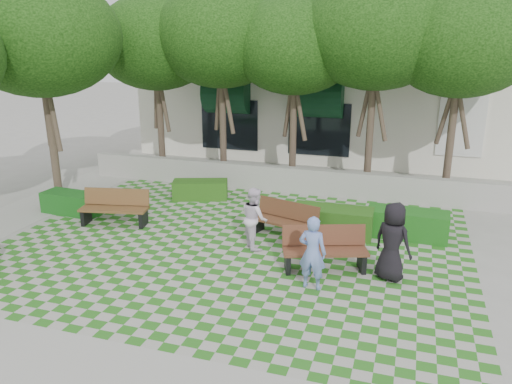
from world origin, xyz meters
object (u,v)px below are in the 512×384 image
(hedge_midright, at_px, (332,221))
(hedge_west, at_px, (72,203))
(bench_east, at_px, (325,250))
(hedge_east, at_px, (407,224))
(person_dark, at_px, (392,242))
(bench_mid, at_px, (285,221))
(person_white, at_px, (255,218))
(bench_west, at_px, (115,208))
(hedge_midleft, at_px, (200,190))
(person_blue, at_px, (312,253))

(hedge_midright, distance_m, hedge_west, 8.05)
(bench_east, xyz_separation_m, hedge_midright, (-0.18, 2.26, -0.11))
(hedge_east, distance_m, person_dark, 2.81)
(bench_mid, bearing_deg, person_white, -106.94)
(hedge_east, distance_m, person_white, 4.26)
(hedge_west, bearing_deg, person_white, -7.29)
(hedge_midright, height_order, hedge_west, hedge_midright)
(bench_mid, bearing_deg, bench_west, -157.20)
(bench_west, xyz_separation_m, hedge_west, (-1.82, 0.43, -0.16))
(hedge_midleft, distance_m, person_white, 4.53)
(person_blue, bearing_deg, hedge_west, -12.79)
(hedge_midright, relative_size, hedge_west, 1.16)
(person_white, bearing_deg, bench_west, 49.02)
(bench_west, distance_m, hedge_midright, 6.30)
(hedge_west, height_order, person_dark, person_dark)
(bench_mid, distance_m, person_white, 1.09)
(bench_east, height_order, hedge_west, bench_east)
(hedge_midleft, bearing_deg, bench_east, -39.46)
(hedge_east, relative_size, hedge_midleft, 1.18)
(bench_mid, bearing_deg, hedge_west, -162.37)
(hedge_midright, height_order, person_white, person_white)
(hedge_east, height_order, hedge_west, hedge_east)
(hedge_east, xyz_separation_m, hedge_west, (-9.99, -1.14, -0.05))
(bench_west, xyz_separation_m, hedge_midright, (6.20, 1.13, -0.11))
(bench_west, relative_size, person_blue, 1.23)
(hedge_midright, xyz_separation_m, person_dark, (1.70, -2.30, 0.52))
(person_blue, bearing_deg, bench_east, -90.76)
(bench_mid, relative_size, hedge_west, 1.05)
(hedge_midright, xyz_separation_m, person_white, (-1.79, -1.50, 0.42))
(person_white, bearing_deg, person_blue, -169.60)
(bench_west, bearing_deg, hedge_east, -0.44)
(bench_west, height_order, hedge_west, bench_west)
(bench_east, relative_size, person_dark, 1.14)
(hedge_east, relative_size, hedge_midright, 0.98)
(bench_east, xyz_separation_m, hedge_midleft, (-4.99, 4.11, -0.18))
(hedge_midright, distance_m, person_dark, 2.91)
(hedge_east, height_order, person_dark, person_dark)
(hedge_east, bearing_deg, hedge_midleft, 168.27)
(bench_west, xyz_separation_m, person_blue, (6.28, -2.13, 0.34))
(bench_mid, bearing_deg, bench_east, -32.39)
(hedge_midleft, xyz_separation_m, hedge_west, (-3.21, -2.55, 0.01))
(hedge_east, distance_m, hedge_midleft, 6.93)
(bench_west, height_order, hedge_east, bench_west)
(bench_east, distance_m, hedge_midleft, 6.47)
(bench_west, height_order, person_dark, person_dark)
(bench_west, relative_size, hedge_east, 0.95)
(person_dark, height_order, person_white, person_dark)
(bench_mid, distance_m, hedge_west, 6.81)
(person_dark, bearing_deg, bench_east, 26.10)
(bench_west, relative_size, person_dark, 1.13)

